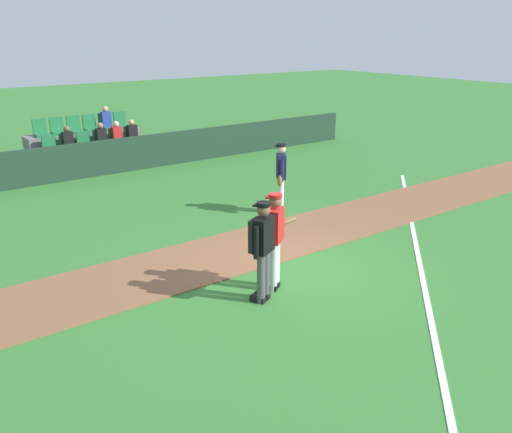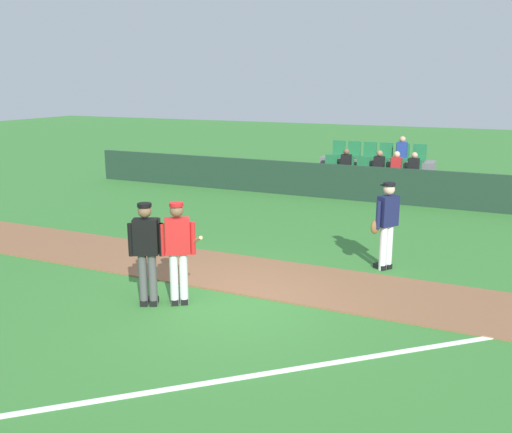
% 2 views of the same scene
% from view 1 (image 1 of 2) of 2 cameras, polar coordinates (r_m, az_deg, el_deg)
% --- Properties ---
extents(ground_plane, '(80.00, 80.00, 0.00)m').
position_cam_1_polar(ground_plane, '(10.45, 4.00, -5.85)').
color(ground_plane, '#387A33').
extents(infield_dirt_path, '(28.00, 2.04, 0.03)m').
position_cam_1_polar(infield_dirt_path, '(11.53, -0.83, -3.27)').
color(infield_dirt_path, brown).
rests_on(infield_dirt_path, ground).
extents(foul_line_chalk, '(8.98, 8.11, 0.01)m').
position_cam_1_polar(foul_line_chalk, '(12.18, 16.41, -2.88)').
color(foul_line_chalk, white).
rests_on(foul_line_chalk, ground).
extents(dugout_fence, '(20.00, 0.16, 1.10)m').
position_cam_1_polar(dugout_fence, '(17.98, -15.45, 5.98)').
color(dugout_fence, '#1E3828').
rests_on(dugout_fence, ground).
extents(stadium_bleachers, '(3.90, 2.10, 1.90)m').
position_cam_1_polar(stadium_bleachers, '(19.32, -16.97, 6.58)').
color(stadium_bleachers, slate).
rests_on(stadium_bleachers, ground).
extents(batter_red_jersey, '(0.73, 0.70, 1.76)m').
position_cam_1_polar(batter_red_jersey, '(9.44, 1.98, -2.23)').
color(batter_red_jersey, silver).
rests_on(batter_red_jersey, ground).
extents(umpire_home_plate, '(0.54, 0.43, 1.76)m').
position_cam_1_polar(umpire_home_plate, '(8.99, 0.66, -3.11)').
color(umpire_home_plate, '#4C4C4C').
rests_on(umpire_home_plate, ground).
extents(runner_navy_jersey, '(0.50, 0.56, 1.76)m').
position_cam_1_polar(runner_navy_jersey, '(13.50, 2.61, 4.29)').
color(runner_navy_jersey, white).
rests_on(runner_navy_jersey, ground).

